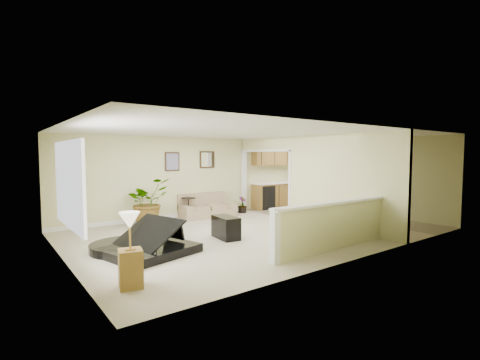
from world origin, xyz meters
TOP-DOWN VIEW (x-y plane):
  - floor at (0.00, 0.00)m, footprint 9.00×9.00m
  - back_wall at (0.00, 3.00)m, footprint 9.00×0.04m
  - front_wall at (0.00, -3.00)m, footprint 9.00×0.04m
  - left_wall at (-4.50, 0.00)m, footprint 0.04×6.00m
  - right_wall at (4.50, 0.00)m, footprint 0.04×6.00m
  - ceiling at (0.00, 0.00)m, footprint 9.00×6.00m
  - kitchen_vinyl at (3.15, 0.00)m, footprint 2.70×6.00m
  - interior_partition at (1.80, 0.25)m, footprint 0.18×5.99m
  - pony_half_wall at (0.08, -2.30)m, footprint 3.42×0.22m
  - left_window at (-4.49, -0.50)m, footprint 0.05×2.15m
  - wall_art_left at (-0.95, 2.97)m, footprint 0.48×0.04m
  - wall_mirror at (0.30, 2.97)m, footprint 0.55×0.04m
  - kitchen_cabinets at (3.19, 2.73)m, footprint 2.36×0.65m
  - piano at (-3.10, -0.23)m, footprint 2.14×2.15m
  - piano_bench at (-1.12, -0.19)m, footprint 0.48×0.82m
  - loveseat at (0.00, 2.61)m, footprint 1.78×1.14m
  - accent_table at (-0.58, 2.65)m, footprint 0.45×0.45m
  - palm_plant at (-1.95, 2.48)m, footprint 1.43×1.33m
  - small_plant at (1.38, 2.50)m, footprint 0.40×0.40m
  - lamp_stand at (-3.95, -1.87)m, footprint 0.39×0.39m

SIDE VIEW (x-z plane):
  - floor at x=0.00m, z-range 0.00..0.00m
  - kitchen_vinyl at x=3.15m, z-range 0.00..0.01m
  - small_plant at x=1.38m, z-range -0.04..0.51m
  - piano_bench at x=-1.12m, z-range 0.00..0.52m
  - loveseat at x=0.00m, z-range -0.12..0.84m
  - accent_table at x=-0.58m, z-range 0.09..0.74m
  - lamp_stand at x=-3.95m, z-range -0.09..1.03m
  - pony_half_wall at x=0.08m, z-range 0.02..1.02m
  - piano at x=-3.10m, z-range -0.12..1.38m
  - palm_plant at x=-1.95m, z-range -0.01..1.29m
  - kitchen_cabinets at x=3.19m, z-range -0.29..2.03m
  - interior_partition at x=1.80m, z-range -0.03..2.47m
  - back_wall at x=0.00m, z-range 0.00..2.50m
  - front_wall at x=0.00m, z-range 0.00..2.50m
  - left_wall at x=-4.50m, z-range 0.00..2.50m
  - right_wall at x=4.50m, z-range 0.00..2.50m
  - left_window at x=-4.49m, z-range 0.73..2.17m
  - wall_art_left at x=-0.95m, z-range 1.46..2.04m
  - wall_mirror at x=0.30m, z-range 1.52..2.08m
  - ceiling at x=0.00m, z-range 2.48..2.52m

